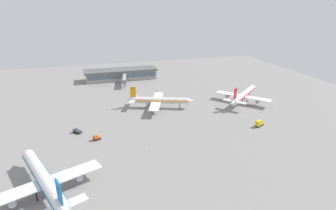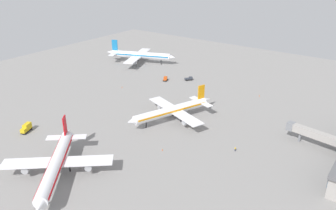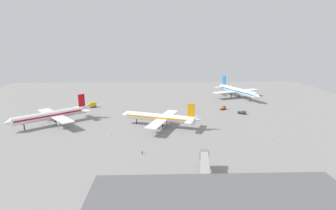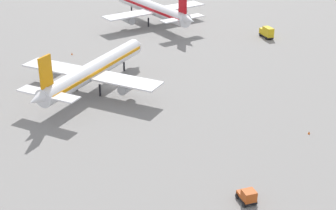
# 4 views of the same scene
# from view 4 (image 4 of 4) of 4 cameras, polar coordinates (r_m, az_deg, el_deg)

# --- Properties ---
(ground) EXTENTS (288.00, 288.00, 0.00)m
(ground) POSITION_cam_4_polar(r_m,az_deg,el_deg) (116.36, -6.34, 2.21)
(ground) COLOR gray
(airplane_at_gate) EXTENTS (36.50, 33.06, 13.51)m
(airplane_at_gate) POSITION_cam_4_polar(r_m,az_deg,el_deg) (163.45, -1.75, 10.94)
(airplane_at_gate) COLOR white
(airplane_at_gate) RESTS_ON ground
(airplane_distant) EXTENTS (41.02, 33.79, 12.97)m
(airplane_distant) POSITION_cam_4_polar(r_m,az_deg,el_deg) (112.99, -8.50, 3.95)
(airplane_distant) COLOR white
(airplane_distant) RESTS_ON ground
(catering_truck) EXTENTS (5.88, 4.10, 3.30)m
(catering_truck) POSITION_cam_4_polar(r_m,az_deg,el_deg) (152.25, 11.19, 8.14)
(catering_truck) COLOR black
(catering_truck) RESTS_ON ground
(baggage_tug) EXTENTS (3.70, 3.29, 2.30)m
(baggage_tug) POSITION_cam_4_polar(r_m,az_deg,el_deg) (76.65, 9.03, -10.18)
(baggage_tug) COLOR black
(baggage_tug) RESTS_ON ground
(safety_cone_mid_apron) EXTENTS (0.44, 0.44, 0.60)m
(safety_cone_mid_apron) POSITION_cam_4_polar(r_m,az_deg,el_deg) (98.10, 15.75, -3.03)
(safety_cone_mid_apron) COLOR #EA590C
(safety_cone_mid_apron) RESTS_ON ground
(safety_cone_far_side) EXTENTS (0.44, 0.44, 0.60)m
(safety_cone_far_side) POSITION_cam_4_polar(r_m,az_deg,el_deg) (137.95, -10.87, 5.77)
(safety_cone_far_side) COLOR #EA590C
(safety_cone_far_side) RESTS_ON ground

